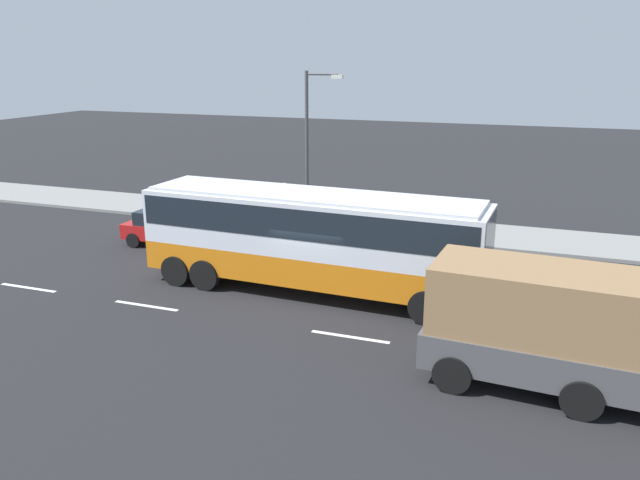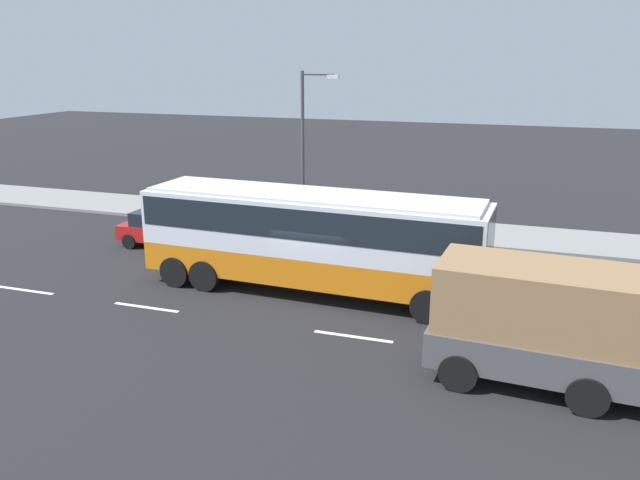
# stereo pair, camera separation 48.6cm
# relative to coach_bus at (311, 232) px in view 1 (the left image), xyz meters

# --- Properties ---
(ground_plane) EXTENTS (120.00, 120.00, 0.00)m
(ground_plane) POSITION_rel_coach_bus_xyz_m (0.30, -0.29, -2.18)
(ground_plane) COLOR black
(sidewalk_curb) EXTENTS (80.00, 4.00, 0.15)m
(sidewalk_curb) POSITION_rel_coach_bus_xyz_m (0.30, 9.14, -2.11)
(sidewalk_curb) COLOR gray
(sidewalk_curb) RESTS_ON ground_plane
(lane_centreline) EXTENTS (41.01, 0.16, 0.01)m
(lane_centreline) POSITION_rel_coach_bus_xyz_m (1.95, -3.10, -2.18)
(lane_centreline) COLOR white
(lane_centreline) RESTS_ON ground_plane
(coach_bus) EXTENTS (11.99, 3.21, 3.52)m
(coach_bus) POSITION_rel_coach_bus_xyz_m (0.00, 0.00, 0.00)
(coach_bus) COLOR orange
(coach_bus) RESTS_ON ground_plane
(cargo_truck) EXTENTS (8.22, 3.06, 3.08)m
(cargo_truck) POSITION_rel_coach_bus_xyz_m (8.70, -4.31, -0.52)
(cargo_truck) COLOR red
(cargo_truck) RESTS_ON ground_plane
(car_red_compact) EXTENTS (4.47, 1.92, 1.54)m
(car_red_compact) POSITION_rel_coach_bus_xyz_m (-7.61, 3.21, -1.37)
(car_red_compact) COLOR #B21919
(car_red_compact) RESTS_ON ground_plane
(pedestrian_near_curb) EXTENTS (0.32, 0.32, 1.64)m
(pedestrian_near_curb) POSITION_rel_coach_bus_xyz_m (-5.04, 9.54, -1.09)
(pedestrian_near_curb) COLOR black
(pedestrian_near_curb) RESTS_ON sidewalk_curb
(street_lamp) EXTENTS (1.77, 0.24, 7.17)m
(street_lamp) POSITION_rel_coach_bus_xyz_m (-2.84, 7.49, 2.08)
(street_lamp) COLOR #47474C
(street_lamp) RESTS_ON sidewalk_curb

